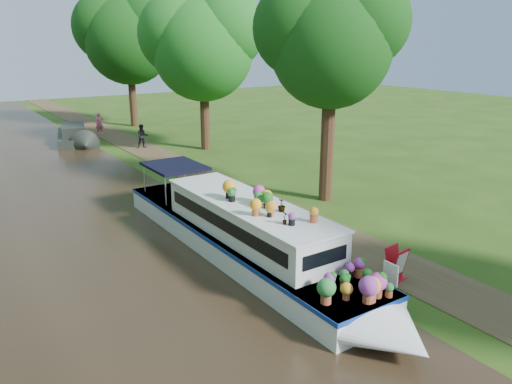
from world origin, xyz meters
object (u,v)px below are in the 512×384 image
object	(u,v)px
second_boat	(74,135)
sandwich_board	(397,265)
plant_boat	(249,234)
pedestrian_pink	(100,124)
pedestrian_dark	(142,136)

from	to	relation	value
second_boat	sandwich_board	distance (m)	25.48
plant_boat	sandwich_board	xyz separation A→B (m)	(2.70, -3.44, -0.39)
second_boat	sandwich_board	world-z (taller)	second_boat
plant_boat	sandwich_board	world-z (taller)	plant_boat
pedestrian_pink	pedestrian_dark	distance (m)	6.17
second_boat	pedestrian_pink	bearing A→B (deg)	52.85
sandwich_board	second_boat	bearing A→B (deg)	87.85
sandwich_board	plant_boat	bearing A→B (deg)	120.80
pedestrian_pink	plant_boat	bearing A→B (deg)	-97.48
pedestrian_pink	second_boat	bearing A→B (deg)	-141.62
second_boat	pedestrian_pink	size ratio (longest dim) A/B	4.19
pedestrian_pink	pedestrian_dark	world-z (taller)	pedestrian_pink
plant_boat	pedestrian_pink	world-z (taller)	plant_boat
plant_boat	pedestrian_pink	size ratio (longest dim) A/B	8.61
second_boat	pedestrian_dark	bearing A→B (deg)	-39.69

